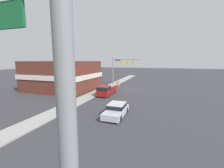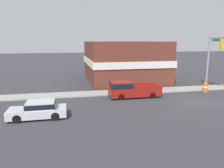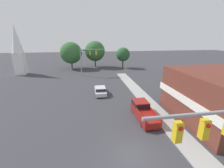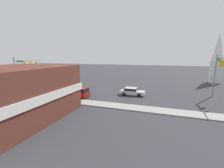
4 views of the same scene
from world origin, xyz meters
The scene contains 7 objects.
ground_plane centered at (0.00, 0.00, 0.00)m, with size 200.00×200.00×0.00m, color #38383D.
sidewalk_curb centered at (5.70, 0.00, 0.07)m, with size 2.40×60.00×0.14m.
near_signal_assembly centered at (3.36, -4.75, 5.13)m, with size 7.00×0.49×7.00m.
car_lead centered at (-1.43, 15.36, 0.73)m, with size 1.91×4.51×1.39m.
pickup_truck_parked centered at (3.32, 6.31, 0.89)m, with size 1.97×5.64×1.79m.
construction_barrel centered at (3.90, -3.38, 0.58)m, with size 0.57×0.57×1.13m.
corner_brick_building centered at (13.90, 4.28, 3.01)m, with size 13.30×11.17×6.02m.
Camera 1 is at (-6.19, 30.75, 6.12)m, focal length 24.00 mm.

